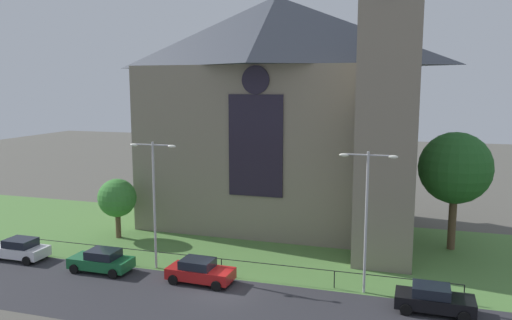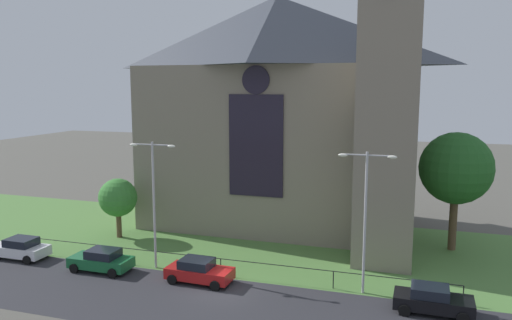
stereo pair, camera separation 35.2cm
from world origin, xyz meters
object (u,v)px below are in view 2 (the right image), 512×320
at_px(parked_car_green, 101,260).
at_px(parked_car_red, 199,271).
at_px(streetlamp_near, 154,189).
at_px(parked_car_white, 20,248).
at_px(tree_right_far, 456,169).
at_px(parked_car_black, 432,300).
at_px(church_building, 283,110).
at_px(streetlamp_far, 366,205).
at_px(tree_left_near, 118,198).

height_order(parked_car_green, parked_car_red, same).
distance_m(streetlamp_near, parked_car_green, 5.94).
relative_size(parked_car_white, parked_car_red, 0.99).
distance_m(tree_right_far, parked_car_black, 13.20).
bearing_deg(church_building, parked_car_white, -137.52).
bearing_deg(tree_right_far, streetlamp_far, -118.62).
height_order(church_building, parked_car_green, church_building).
bearing_deg(parked_car_white, tree_left_near, -120.64).
relative_size(church_building, parked_car_green, 6.18).
height_order(tree_right_far, tree_left_near, tree_right_far).
relative_size(church_building, parked_car_black, 6.15).
bearing_deg(streetlamp_near, parked_car_black, -5.08).
bearing_deg(streetlamp_near, parked_car_white, -172.76).
bearing_deg(tree_right_far, parked_car_black, -98.19).
relative_size(streetlamp_near, parked_car_black, 2.06).
height_order(tree_left_near, streetlamp_far, streetlamp_far).
xyz_separation_m(church_building, tree_left_near, (-11.84, -7.81, -6.97)).
bearing_deg(church_building, tree_left_near, -146.60).
height_order(church_building, tree_right_far, church_building).
bearing_deg(parked_car_red, tree_right_far, 38.85).
height_order(streetlamp_far, parked_car_white, streetlamp_far).
xyz_separation_m(tree_right_far, parked_car_green, (-22.76, -11.96, -5.50)).
bearing_deg(parked_car_red, parked_car_white, -178.80).
xyz_separation_m(parked_car_red, parked_car_black, (13.99, -0.10, 0.00)).
bearing_deg(tree_right_far, parked_car_red, -143.12).
distance_m(tree_right_far, streetlamp_far, 11.75).
height_order(parked_car_white, parked_car_red, same).
bearing_deg(tree_left_near, parked_car_white, -120.68).
height_order(tree_right_far, parked_car_white, tree_right_far).
bearing_deg(church_building, parked_car_red, -96.33).
distance_m(streetlamp_near, parked_car_white, 11.38).
bearing_deg(tree_left_near, streetlamp_far, -14.76).
xyz_separation_m(tree_left_near, parked_car_black, (24.20, -6.94, -2.56)).
height_order(tree_right_far, streetlamp_far, tree_right_far).
relative_size(church_building, parked_car_red, 6.10).
xyz_separation_m(church_building, streetlamp_near, (-5.52, -13.15, -4.78)).
height_order(church_building, parked_car_red, church_building).
distance_m(church_building, streetlamp_near, 15.05).
xyz_separation_m(streetlamp_near, parked_car_green, (-3.17, -1.67, -4.74)).
relative_size(streetlamp_far, parked_car_black, 2.03).
relative_size(tree_right_far, parked_car_white, 2.14).
xyz_separation_m(streetlamp_near, parked_car_black, (17.89, -1.59, -4.74)).
xyz_separation_m(parked_car_green, parked_car_black, (21.05, 0.08, 0.00)).
bearing_deg(parked_car_red, streetlamp_far, 10.38).
xyz_separation_m(church_building, streetlamp_far, (8.46, -13.15, -4.84)).
relative_size(tree_right_far, parked_car_black, 2.12).
xyz_separation_m(parked_car_green, parked_car_red, (7.06, 0.18, 0.00)).
bearing_deg(parked_car_green, church_building, -120.53).
distance_m(church_building, tree_left_near, 15.80).
distance_m(tree_right_far, streetlamp_near, 22.15).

